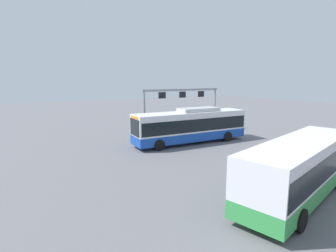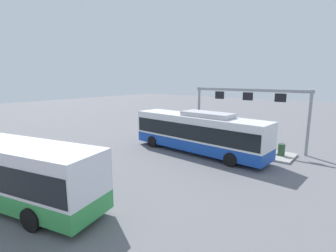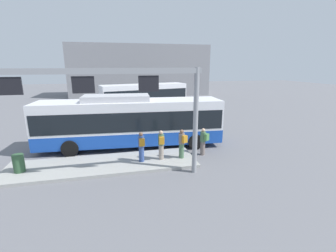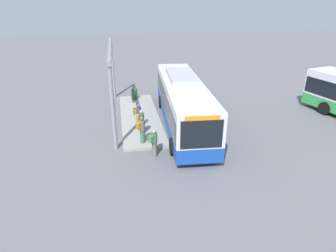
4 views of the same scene
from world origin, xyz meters
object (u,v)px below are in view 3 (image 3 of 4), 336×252
Objects in this scene: bus_main at (131,120)px; person_waiting_far at (141,146)px; trash_bin at (19,163)px; person_waiting_near at (203,141)px; person_waiting_mid at (161,144)px; person_boarding at (182,143)px; bus_background_left at (144,95)px.

bus_main is 7.12× the size of person_waiting_far.
person_waiting_near is at bearing 2.36° from trash_bin.
person_waiting_mid is at bearing -89.99° from person_waiting_far.
person_waiting_far is (-3.78, -0.53, 0.16)m from person_waiting_near.
person_boarding is 1.18m from person_waiting_mid.
person_boarding is at bearing -93.36° from person_waiting_far.
person_waiting_far is at bearing -1.15° from trash_bin.
person_waiting_far reaches higher than person_waiting_near.
trash_bin is (-9.84, -0.41, -0.28)m from person_waiting_near.
person_waiting_mid is at bearing -61.21° from bus_main.
person_waiting_near is at bearing -28.17° from bus_main.
bus_background_left is at bearing -11.56° from person_waiting_far.
bus_background_left is 6.32× the size of person_boarding.
person_waiting_near is 1.86× the size of trash_bin.
bus_background_left reaches higher than trash_bin.
bus_main is 13.21× the size of trash_bin.
trash_bin is at bearing 59.30° from person_waiting_near.
person_waiting_far is at bearing -80.73° from bus_main.
bus_background_left is 15.69m from person_waiting_near.
person_waiting_mid is 1.11m from person_waiting_far.
trash_bin is (-8.34, 0.12, -0.44)m from person_boarding.
person_waiting_mid is at bearing -0.45° from trash_bin.
trash_bin is at bearing -131.03° from bus_background_left.
person_waiting_near is 9.85m from trash_bin.
person_boarding is at bearing -46.19° from bus_main.
person_waiting_mid is (-1.18, 0.07, 0.00)m from person_boarding.
person_waiting_far is at bearing 64.89° from person_waiting_near.
bus_background_left is (2.61, 13.04, -0.04)m from bus_main.
trash_bin is at bearing -148.88° from bus_main.
bus_main is 3.19m from person_waiting_far.
person_waiting_far is at bearing -111.59° from bus_background_left.
bus_main reaches higher than person_waiting_near.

